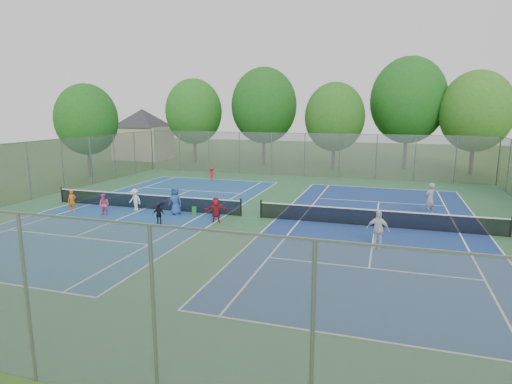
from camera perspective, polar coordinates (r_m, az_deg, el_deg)
ground at (r=24.93m, az=-0.69°, el=-3.35°), size 120.00×120.00×0.00m
court_pad at (r=24.92m, az=-0.69°, el=-3.34°), size 32.00×32.00×0.01m
court_left at (r=27.85m, az=-14.52°, el=-2.14°), size 10.97×23.77×0.01m
court_right at (r=23.76m, az=15.62°, el=-4.45°), size 10.97×23.77×0.01m
net_left at (r=27.75m, az=-14.56°, el=-1.26°), size 12.87×0.10×0.91m
net_right at (r=23.65m, az=15.67°, el=-3.42°), size 12.87×0.10×0.91m
fence_north at (r=39.88m, az=6.50°, el=4.92°), size 32.00×0.10×4.00m
fence_south at (r=11.06m, az=-28.19°, el=-12.57°), size 32.00×0.10×4.00m
fence_west at (r=33.13m, az=-28.05°, el=2.46°), size 0.10×32.00×4.00m
house at (r=55.49m, az=-14.88°, el=8.61°), size 11.03×11.03×7.30m
tree_nw at (r=49.83m, az=-8.28°, el=10.56°), size 6.40×6.40×9.58m
tree_nl at (r=47.90m, az=1.07°, el=11.44°), size 7.20×7.20×10.69m
tree_nc at (r=44.30m, az=10.44°, el=9.81°), size 6.00×6.00×8.85m
tree_nr at (r=46.97m, az=19.65°, el=11.43°), size 7.60×7.60×11.42m
tree_ne at (r=45.56m, az=27.30°, el=9.54°), size 6.60×6.60×9.77m
tree_side_w at (r=42.31m, az=-21.66°, el=8.97°), size 5.60×5.60×8.47m
ball_crate at (r=28.41m, az=-12.39°, el=-1.55°), size 0.40×0.40×0.26m
ball_hopper at (r=25.62m, az=-8.25°, el=-2.51°), size 0.33×0.33×0.49m
student_a at (r=28.37m, az=-23.33°, el=-1.11°), size 0.55×0.42×1.34m
student_b at (r=26.65m, az=-19.59°, el=-1.63°), size 0.66×0.52×1.30m
student_c at (r=27.39m, az=-15.83°, el=-1.00°), size 0.97×0.69×1.36m
student_d at (r=23.80m, az=-12.86°, el=-2.96°), size 0.70×0.42×1.11m
student_e at (r=25.72m, az=-10.71°, el=-1.18°), size 0.84×0.56×1.68m
student_f at (r=23.64m, az=-5.36°, el=-2.42°), size 1.38×0.88×1.42m
child_far_baseline at (r=37.75m, az=-5.90°, el=2.40°), size 0.80×0.55×1.15m
instructor at (r=27.27m, az=22.18°, el=-0.86°), size 0.83×0.81×1.92m
teen_court_b at (r=19.96m, az=15.93°, el=-4.85°), size 1.07×0.56×1.75m
tennis_ball_0 at (r=23.05m, az=-25.00°, el=-5.52°), size 0.07×0.07×0.07m
tennis_ball_1 at (r=22.01m, az=-21.54°, el=-6.00°), size 0.07×0.07×0.07m
tennis_ball_2 at (r=23.86m, az=-15.66°, el=-4.34°), size 0.07×0.07×0.07m
tennis_ball_3 at (r=24.67m, az=-28.30°, el=-4.77°), size 0.07×0.07×0.07m
tennis_ball_4 at (r=23.58m, az=-26.61°, el=-5.30°), size 0.07×0.07×0.07m
tennis_ball_5 at (r=26.25m, az=-25.08°, el=-3.60°), size 0.07×0.07×0.07m
tennis_ball_6 at (r=23.83m, az=-14.08°, el=-4.28°), size 0.07×0.07×0.07m
tennis_ball_7 at (r=22.29m, az=-14.06°, el=-5.35°), size 0.07×0.07×0.07m
tennis_ball_8 at (r=23.17m, az=-19.09°, el=-5.00°), size 0.07×0.07×0.07m
tennis_ball_9 at (r=22.83m, az=-10.54°, el=-4.81°), size 0.07×0.07×0.07m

